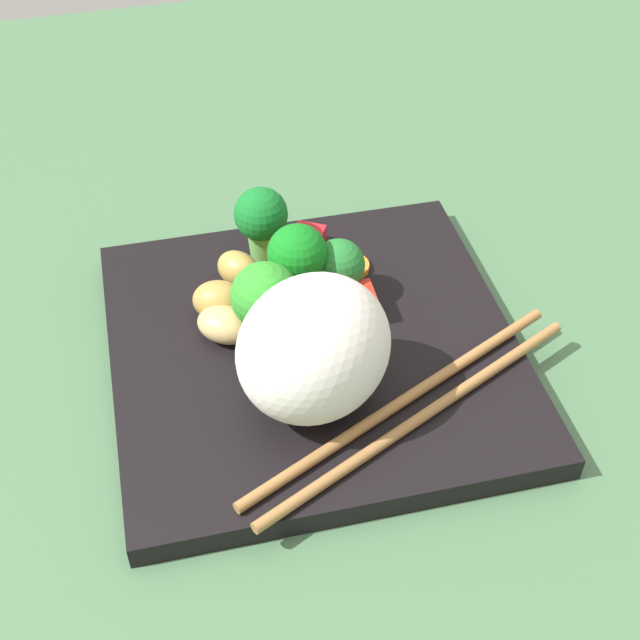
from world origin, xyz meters
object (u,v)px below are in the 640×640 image
object	(u,v)px
rice_mound	(314,348)
broccoli_floret_3	(266,298)
square_plate	(313,351)
carrot_slice_0	(350,266)
chopstick_pair	(412,409)

from	to	relation	value
rice_mound	broccoli_floret_3	size ratio (longest dim) A/B	1.67
square_plate	carrot_slice_0	xyz separation A→B (cm)	(4.16, 6.19, 1.00)
broccoli_floret_3	chopstick_pair	world-z (taller)	broccoli_floret_3
broccoli_floret_3	carrot_slice_0	world-z (taller)	broccoli_floret_3
carrot_slice_0	rice_mound	bearing A→B (deg)	-116.14
rice_mound	carrot_slice_0	bearing A→B (deg)	63.86
broccoli_floret_3	carrot_slice_0	bearing A→B (deg)	35.43
square_plate	broccoli_floret_3	xyz separation A→B (cm)	(-2.61, 1.37, 3.85)
chopstick_pair	square_plate	bearing A→B (deg)	95.23
square_plate	chopstick_pair	world-z (taller)	chopstick_pair
rice_mound	square_plate	bearing A→B (deg)	76.24
carrot_slice_0	chopstick_pair	size ratio (longest dim) A/B	0.11
square_plate	carrot_slice_0	distance (cm)	7.52
carrot_slice_0	square_plate	bearing A→B (deg)	-123.94
square_plate	broccoli_floret_3	bearing A→B (deg)	152.38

